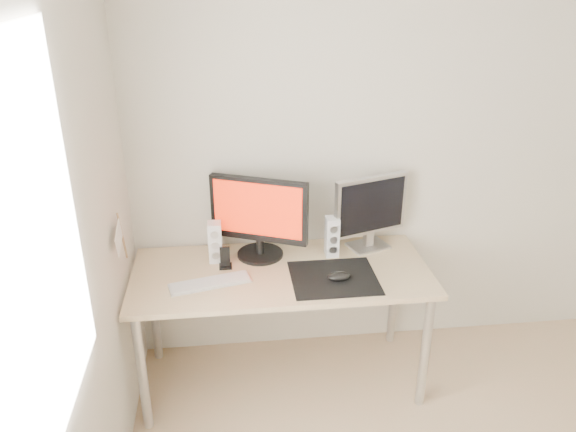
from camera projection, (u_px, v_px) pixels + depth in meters
wall_back at (434, 151)px, 3.24m from camera, size 3.50×0.00×3.50m
wall_left at (25, 375)px, 1.47m from camera, size 0.00×3.50×3.50m
window_pane at (10, 293)px, 1.37m from camera, size 0.00×1.30×1.30m
mousepad at (334, 278)px, 2.95m from camera, size 0.45×0.40×0.00m
mouse at (339, 276)px, 2.91m from camera, size 0.12×0.07×0.04m
desk at (281, 283)px, 3.05m from camera, size 1.60×0.70×0.73m
main_monitor at (259, 215)px, 3.07m from camera, size 0.52×0.34×0.47m
second_monitor at (370, 209)px, 3.17m from camera, size 0.44×0.22×0.43m
speaker_left at (215, 242)px, 3.07m from camera, size 0.07×0.09×0.23m
speaker_right at (332, 237)px, 3.14m from camera, size 0.07×0.09×0.23m
keyboard at (210, 283)px, 2.89m from camera, size 0.44×0.22×0.02m
phone_dock at (225, 261)px, 3.03m from camera, size 0.07×0.06×0.12m
pennant at (120, 237)px, 2.68m from camera, size 0.01×0.23×0.29m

